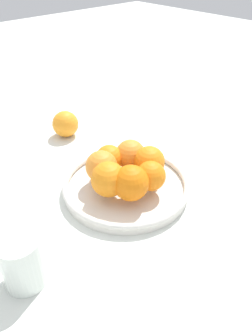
{
  "coord_description": "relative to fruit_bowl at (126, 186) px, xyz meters",
  "views": [
    {
      "loc": [
        -0.45,
        0.42,
        0.5
      ],
      "look_at": [
        0.0,
        0.0,
        0.07
      ],
      "focal_mm": 35.0,
      "sensor_mm": 36.0,
      "label": 1
    }
  ],
  "objects": [
    {
      "name": "drinking_glass",
      "position": [
        -0.06,
        0.3,
        0.04
      ],
      "size": [
        0.08,
        0.08,
        0.1
      ],
      "primitive_type": "cylinder",
      "color": "silver",
      "rests_on": "ground_plane"
    },
    {
      "name": "ground_plane",
      "position": [
        0.0,
        0.0,
        -0.02
      ],
      "size": [
        4.0,
        4.0,
        0.0
      ],
      "primitive_type": "plane",
      "color": "silver"
    },
    {
      "name": "fruit_bowl",
      "position": [
        0.0,
        0.0,
        0.0
      ],
      "size": [
        0.3,
        0.3,
        0.03
      ],
      "color": "silver",
      "rests_on": "ground_plane"
    },
    {
      "name": "orange_pile",
      "position": [
        -0.0,
        0.0,
        0.05
      ],
      "size": [
        0.18,
        0.19,
        0.08
      ],
      "color": "orange",
      "rests_on": "fruit_bowl"
    },
    {
      "name": "stray_orange",
      "position": [
        0.32,
        -0.05,
        0.02
      ],
      "size": [
        0.08,
        0.08,
        0.08
      ],
      "primitive_type": "sphere",
      "color": "orange",
      "rests_on": "ground_plane"
    }
  ]
}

